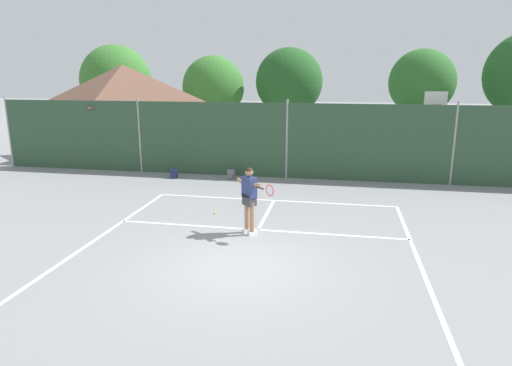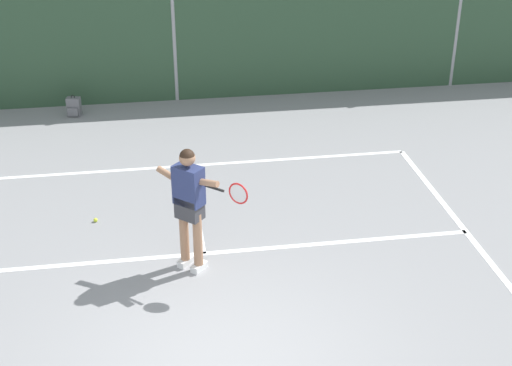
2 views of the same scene
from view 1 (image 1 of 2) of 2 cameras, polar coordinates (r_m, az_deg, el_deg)
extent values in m
plane|color=gray|center=(10.37, -2.26, -10.59)|extent=(120.00, 120.00, 0.00)
cube|color=white|center=(15.45, 2.31, -2.23)|extent=(8.20, 0.10, 0.01)
cube|color=white|center=(11.91, -22.07, -8.30)|extent=(0.10, 11.00, 0.01)
cube|color=white|center=(10.33, 21.01, -11.66)|extent=(0.10, 11.00, 0.01)
cube|color=white|center=(12.61, 0.27, -6.00)|extent=(8.20, 0.10, 0.01)
cube|color=white|center=(14.00, 1.38, -3.96)|extent=(0.10, 2.97, 0.01)
cube|color=#2D4C33|center=(18.52, 3.96, 5.37)|extent=(26.00, 0.05, 3.11)
cylinder|color=#99999E|center=(23.82, -29.03, 5.76)|extent=(0.09, 0.09, 3.26)
cylinder|color=#99999E|center=(20.31, -14.66, 5.93)|extent=(0.09, 0.09, 3.26)
cylinder|color=#99999E|center=(18.51, 3.96, 5.60)|extent=(0.09, 0.09, 3.26)
cylinder|color=#99999E|center=(18.89, 24.00, 4.60)|extent=(0.09, 0.09, 3.26)
cylinder|color=#284CB2|center=(20.39, 21.53, 5.14)|extent=(0.12, 0.12, 3.05)
cube|color=white|center=(20.13, 22.02, 9.95)|extent=(0.90, 0.06, 0.60)
torus|color=#D85919|center=(19.88, 22.11, 9.26)|extent=(0.48, 0.48, 0.02)
cube|color=beige|center=(24.18, -16.22, 6.47)|extent=(6.10, 4.47, 2.78)
pyramid|color=brown|center=(24.01, -16.61, 12.03)|extent=(6.59, 4.83, 1.92)
cylinder|color=brown|center=(30.24, -17.08, 6.93)|extent=(0.36, 0.36, 1.86)
ellipsoid|color=#38752D|center=(30.06, -17.47, 12.29)|extent=(4.48, 4.03, 4.48)
cylinder|color=brown|center=(27.88, -5.37, 6.92)|extent=(0.36, 0.36, 1.85)
ellipsoid|color=#38752D|center=(27.69, -5.49, 12.09)|extent=(3.74, 3.37, 3.74)
cylinder|color=brown|center=(26.96, 4.15, 7.00)|extent=(0.36, 0.36, 2.13)
ellipsoid|color=#235623|center=(26.77, 4.25, 12.79)|extent=(3.91, 3.52, 3.91)
cylinder|color=brown|center=(27.13, 19.99, 6.38)|extent=(0.36, 0.36, 2.25)
ellipsoid|color=#2D6628|center=(26.95, 20.47, 12.00)|extent=(3.61, 3.25, 3.61)
cube|color=silver|center=(12.42, -1.17, -6.09)|extent=(0.26, 0.27, 0.10)
cube|color=silver|center=(12.24, -0.51, -6.40)|extent=(0.26, 0.27, 0.10)
cylinder|color=#A37556|center=(12.27, -1.18, -4.08)|extent=(0.13, 0.13, 0.82)
cylinder|color=#A37556|center=(12.08, -0.51, -4.36)|extent=(0.13, 0.13, 0.82)
cube|color=#38383D|center=(12.04, -0.86, -2.09)|extent=(0.43, 0.42, 0.32)
cube|color=navy|center=(11.95, -0.86, -0.52)|extent=(0.46, 0.45, 0.56)
sphere|color=#A37556|center=(11.85, -0.87, 1.40)|extent=(0.22, 0.22, 0.22)
sphere|color=black|center=(11.85, -0.87, 1.49)|extent=(0.21, 0.21, 0.21)
cylinder|color=#A37556|center=(11.78, -0.19, -0.23)|extent=(0.47, 0.44, 0.17)
cylinder|color=#A37556|center=(12.16, -1.64, -0.03)|extent=(0.44, 0.41, 0.22)
cylinder|color=black|center=(11.66, 0.50, -0.64)|extent=(0.25, 0.23, 0.04)
torus|color=red|center=(11.42, 1.77, -0.95)|extent=(0.24, 0.22, 0.30)
cylinder|color=silver|center=(11.42, 1.77, -0.95)|extent=(0.20, 0.18, 0.26)
sphere|color=#CCE033|center=(14.06, -5.29, -3.80)|extent=(0.07, 0.07, 0.07)
cube|color=navy|center=(18.99, -10.46, 1.22)|extent=(0.31, 0.24, 0.40)
cube|color=navy|center=(18.89, -10.50, 0.91)|extent=(0.23, 0.11, 0.18)
torus|color=black|center=(18.94, -10.49, 1.87)|extent=(0.09, 0.03, 0.09)
cube|color=slate|center=(18.57, -3.20, 1.15)|extent=(0.31, 0.23, 0.40)
cube|color=slate|center=(18.48, -3.35, 0.83)|extent=(0.23, 0.10, 0.18)
torus|color=black|center=(18.52, -3.20, 1.81)|extent=(0.09, 0.03, 0.09)
camera|label=2|loc=(4.08, -40.55, 32.73)|focal=50.92mm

